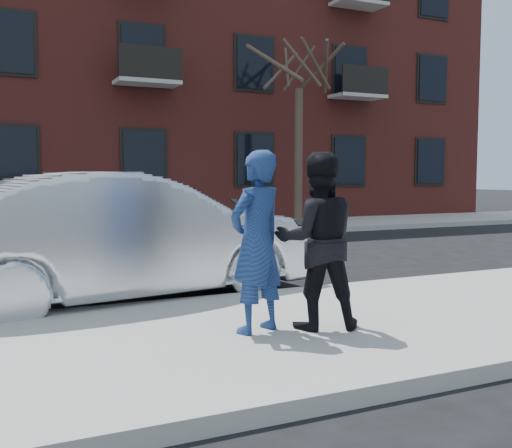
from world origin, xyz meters
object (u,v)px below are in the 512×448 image
silver_sedan (124,238)px  man_hoodie (257,242)px  street_tree (299,50)px  man_peacoat (317,241)px

silver_sedan → man_hoodie: 2.67m
street_tree → man_peacoat: street_tree is taller
silver_sedan → man_hoodie: size_ratio=2.95×
man_hoodie → street_tree: bearing=-142.0°
man_hoodie → man_peacoat: 0.62m
street_tree → silver_sedan: size_ratio=1.31×
silver_sedan → man_peacoat: 2.99m
silver_sedan → man_hoodie: (0.70, -2.57, 0.18)m
man_peacoat → man_hoodie: bearing=8.1°
silver_sedan → man_hoodie: bearing=-174.0°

